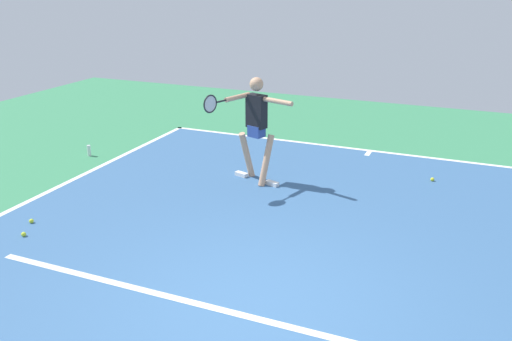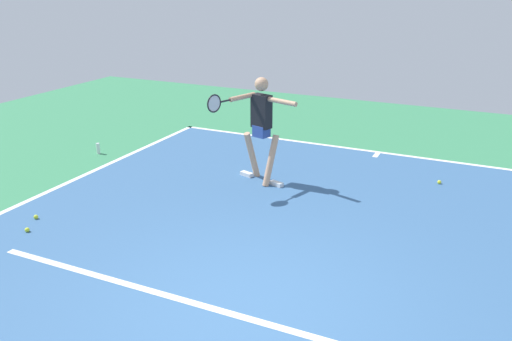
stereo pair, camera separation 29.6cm
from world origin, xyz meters
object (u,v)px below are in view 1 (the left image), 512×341
(tennis_ball_far_corner, at_px, (24,234))
(tennis_ball_near_player, at_px, (31,221))
(tennis_player, at_px, (255,123))
(tennis_ball_centre_court, at_px, (432,179))
(water_bottle, at_px, (89,151))

(tennis_ball_far_corner, relative_size, tennis_ball_near_player, 1.00)
(tennis_player, relative_size, tennis_ball_centre_court, 27.89)
(tennis_ball_centre_court, relative_size, water_bottle, 0.30)
(tennis_player, xyz_separation_m, water_bottle, (3.60, -0.01, -0.95))
(tennis_ball_near_player, distance_m, water_bottle, 3.10)
(water_bottle, bearing_deg, tennis_player, 179.82)
(tennis_player, height_order, tennis_ball_centre_court, tennis_player)
(tennis_ball_far_corner, xyz_separation_m, tennis_ball_centre_court, (-5.00, -4.41, 0.00))
(tennis_player, relative_size, water_bottle, 8.37)
(tennis_player, height_order, tennis_ball_near_player, tennis_player)
(tennis_ball_far_corner, distance_m, water_bottle, 3.53)
(tennis_player, distance_m, tennis_ball_centre_court, 3.27)
(tennis_ball_centre_court, xyz_separation_m, water_bottle, (6.46, 1.20, 0.08))
(tennis_player, xyz_separation_m, tennis_ball_far_corner, (2.14, 3.19, -1.03))
(water_bottle, bearing_deg, tennis_ball_far_corner, 114.55)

